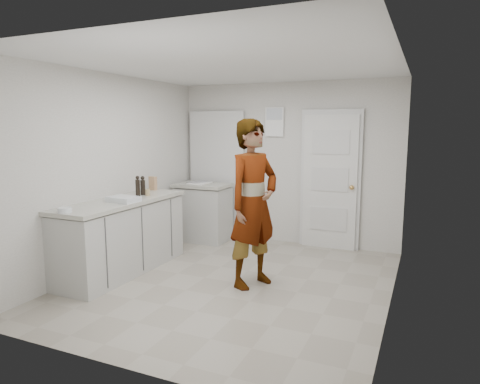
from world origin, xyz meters
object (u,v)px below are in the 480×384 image
at_px(oil_cruet_a, 143,186).
at_px(baking_dish, 123,199).
at_px(person, 253,204).
at_px(egg_bowl, 65,210).
at_px(spice_jar, 148,193).
at_px(cake_mix_box, 153,183).
at_px(oil_cruet_b, 138,186).

distance_m(oil_cruet_a, baking_dish, 0.55).
distance_m(person, baking_dish, 1.60).
distance_m(baking_dish, egg_bowl, 0.80).
bearing_deg(baking_dish, oil_cruet_a, 101.38).
relative_size(spice_jar, oil_cruet_a, 0.35).
relative_size(cake_mix_box, baking_dish, 0.51).
xyz_separation_m(oil_cruet_a, oil_cruet_b, (-0.01, -0.10, 0.01)).
relative_size(person, spice_jar, 21.69).
relative_size(spice_jar, oil_cruet_b, 0.33).
bearing_deg(oil_cruet_a, cake_mix_box, 107.88).
xyz_separation_m(cake_mix_box, egg_bowl, (0.11, -1.75, -0.07)).
bearing_deg(oil_cruet_b, egg_bowl, -90.87).
distance_m(cake_mix_box, baking_dish, 0.99).
relative_size(cake_mix_box, oil_cruet_a, 0.77).
bearing_deg(egg_bowl, baking_dish, 80.57).
distance_m(cake_mix_box, spice_jar, 0.53).
distance_m(oil_cruet_a, egg_bowl, 1.33).
bearing_deg(egg_bowl, oil_cruet_a, 88.98).
relative_size(oil_cruet_a, oil_cruet_b, 0.95).
height_order(person, oil_cruet_a, person).
bearing_deg(person, oil_cruet_b, 110.27).
bearing_deg(oil_cruet_b, oil_cruet_a, 87.16).
distance_m(oil_cruet_a, oil_cruet_b, 0.10).
xyz_separation_m(person, oil_cruet_a, (-1.67, 0.19, 0.09)).
bearing_deg(baking_dish, spice_jar, 89.65).
height_order(oil_cruet_a, oil_cruet_b, oil_cruet_b).
xyz_separation_m(oil_cruet_a, egg_bowl, (-0.02, -1.33, -0.09)).
height_order(cake_mix_box, egg_bowl, cake_mix_box).
xyz_separation_m(oil_cruet_b, baking_dish, (0.11, -0.43, -0.10)).
relative_size(person, cake_mix_box, 9.85).
bearing_deg(baking_dish, oil_cruet_b, 104.60).
bearing_deg(oil_cruet_b, person, -3.12).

